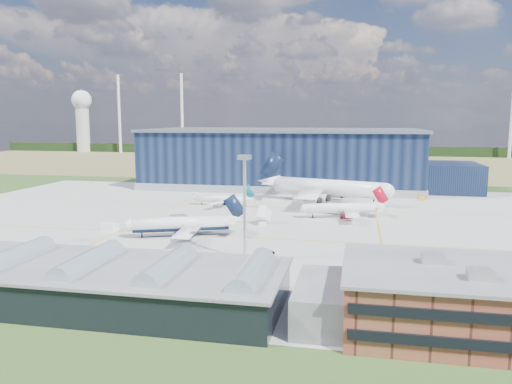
# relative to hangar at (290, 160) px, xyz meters

# --- Properties ---
(ground) EXTENTS (600.00, 600.00, 0.00)m
(ground) POSITION_rel_hangar_xyz_m (-2.81, -94.80, -11.62)
(ground) COLOR #26481B
(ground) RESTS_ON ground
(apron) EXTENTS (220.00, 160.00, 0.08)m
(apron) POSITION_rel_hangar_xyz_m (-2.81, -84.80, -11.59)
(apron) COLOR #B0B0AB
(apron) RESTS_ON ground
(farmland) EXTENTS (600.00, 220.00, 0.01)m
(farmland) POSITION_rel_hangar_xyz_m (-2.81, 125.20, -11.62)
(farmland) COLOR olive
(farmland) RESTS_ON ground
(treeline) EXTENTS (600.00, 8.00, 8.00)m
(treeline) POSITION_rel_hangar_xyz_m (-2.81, 205.20, -7.62)
(treeline) COLOR black
(treeline) RESTS_ON ground
(horizon_dressing) EXTENTS (440.20, 18.00, 70.00)m
(horizon_dressing) POSITION_rel_hangar_xyz_m (-194.11, 199.58, 22.58)
(horizon_dressing) COLOR white
(horizon_dressing) RESTS_ON ground
(hangar) EXTENTS (145.00, 62.00, 26.10)m
(hangar) POSITION_rel_hangar_xyz_m (0.00, 0.00, 0.00)
(hangar) COLOR black
(hangar) RESTS_ON ground
(ops_building) EXTENTS (46.00, 23.00, 10.90)m
(ops_building) POSITION_rel_hangar_xyz_m (52.20, -154.81, -6.82)
(ops_building) COLOR brown
(ops_building) RESTS_ON ground
(glass_concourse) EXTENTS (78.00, 23.00, 8.60)m
(glass_concourse) POSITION_rel_hangar_xyz_m (-9.26, -154.80, -7.93)
(glass_concourse) COLOR black
(glass_concourse) RESTS_ON ground
(light_mast_center) EXTENTS (2.60, 2.60, 23.00)m
(light_mast_center) POSITION_rel_hangar_xyz_m (7.19, -124.80, 3.82)
(light_mast_center) COLOR silver
(light_mast_center) RESTS_ON ground
(airliner_navy) EXTENTS (41.91, 41.52, 10.55)m
(airliner_navy) POSITION_rel_hangar_xyz_m (-14.07, -106.80, -6.34)
(airliner_navy) COLOR white
(airliner_navy) RESTS_ON ground
(airliner_red) EXTENTS (36.94, 36.56, 9.48)m
(airliner_red) POSITION_rel_hangar_xyz_m (26.18, -72.80, -6.88)
(airliner_red) COLOR white
(airliner_red) RESTS_ON ground
(airliner_widebody) EXTENTS (67.44, 66.68, 17.59)m
(airliner_widebody) POSITION_rel_hangar_xyz_m (20.67, -45.57, -2.82)
(airliner_widebody) COLOR white
(airliner_widebody) RESTS_ON ground
(airliner_regional) EXTENTS (25.06, 24.57, 7.73)m
(airliner_regional) POSITION_rel_hangar_xyz_m (-16.44, -59.68, -7.75)
(airliner_regional) COLOR white
(airliner_regional) RESTS_ON ground
(gse_tug_a) EXTENTS (3.22, 4.08, 1.48)m
(gse_tug_a) POSITION_rel_hangar_xyz_m (-26.86, -96.03, -10.87)
(gse_tug_a) COLOR gold
(gse_tug_a) RESTS_ON ground
(gse_van_a) EXTENTS (5.40, 3.49, 2.18)m
(gse_van_a) POSITION_rel_hangar_xyz_m (-35.59, -104.74, -10.53)
(gse_van_a) COLOR white
(gse_van_a) RESTS_ON ground
(gse_van_b) EXTENTS (5.72, 5.43, 2.48)m
(gse_van_b) POSITION_rel_hangar_xyz_m (36.53, -57.35, -10.37)
(gse_van_b) COLOR white
(gse_van_b) RESTS_ON ground
(gse_tug_c) EXTENTS (2.03, 3.16, 1.36)m
(gse_tug_c) POSITION_rel_hangar_xyz_m (55.03, -32.80, -10.94)
(gse_tug_c) COLOR gold
(gse_tug_c) RESTS_ON ground
(gse_cart_b) EXTENTS (3.87, 3.59, 1.40)m
(gse_cart_b) POSITION_rel_hangar_xyz_m (-31.92, -40.48, -10.92)
(gse_cart_b) COLOR white
(gse_cart_b) RESTS_ON ground
(airstair) EXTENTS (3.28, 5.89, 3.56)m
(airstair) POSITION_rel_hangar_xyz_m (4.49, -87.05, -9.84)
(airstair) COLOR white
(airstair) RESTS_ON ground
(car_a) EXTENTS (3.55, 2.01, 1.14)m
(car_a) POSITION_rel_hangar_xyz_m (11.31, -119.31, -11.05)
(car_a) COLOR #99999E
(car_a) RESTS_ON ground
(car_b) EXTENTS (3.38, 1.73, 1.06)m
(car_b) POSITION_rel_hangar_xyz_m (24.27, -142.80, -11.09)
(car_b) COLOR #99999E
(car_b) RESTS_ON ground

